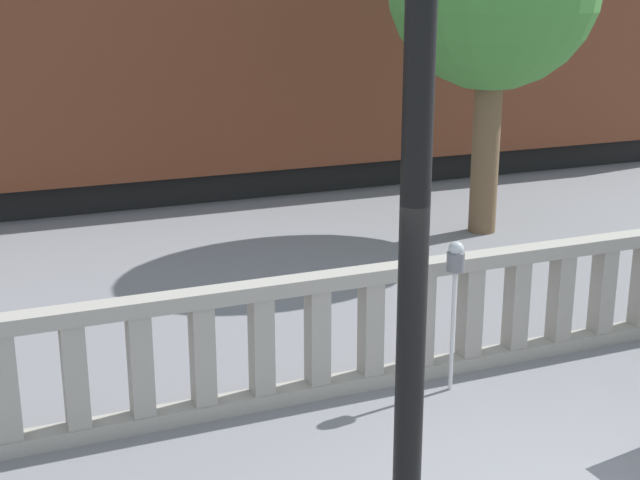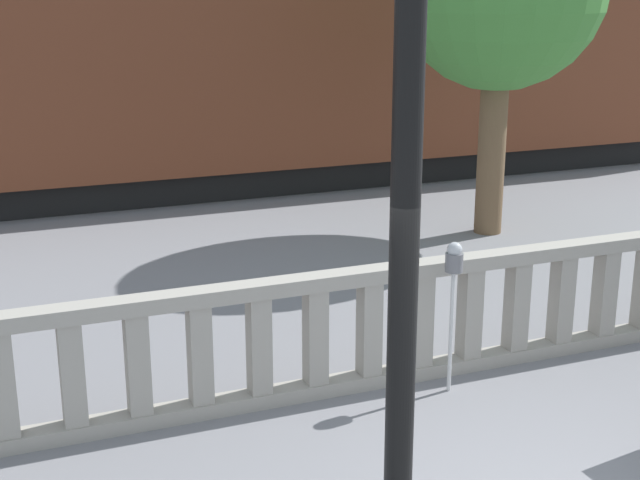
% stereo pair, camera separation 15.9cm
% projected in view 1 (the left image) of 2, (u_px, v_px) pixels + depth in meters
% --- Properties ---
extents(balustrade, '(14.14, 0.24, 1.23)m').
position_uv_depth(balustrade, '(371.00, 328.00, 8.69)').
color(balustrade, '#9E998E').
rests_on(balustrade, ground).
extents(lamppost, '(0.43, 0.43, 7.03)m').
position_uv_depth(lamppost, '(420.00, 29.00, 5.34)').
color(lamppost, black).
rests_on(lamppost, ground).
extents(parking_meter, '(0.17, 0.17, 1.52)m').
position_uv_depth(parking_meter, '(455.00, 271.00, 8.44)').
color(parking_meter, silver).
rests_on(parking_meter, ground).
extents(train_near, '(28.35, 2.63, 4.29)m').
position_uv_depth(train_near, '(41.00, 97.00, 15.63)').
color(train_near, black).
rests_on(train_near, ground).
extents(train_far, '(24.74, 2.92, 4.52)m').
position_uv_depth(train_far, '(75.00, 36.00, 31.25)').
color(train_far, black).
rests_on(train_far, ground).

